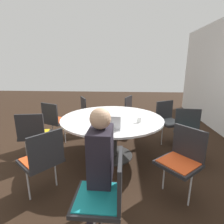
{
  "coord_description": "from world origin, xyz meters",
  "views": [
    {
      "loc": [
        2.88,
        0.19,
        1.6
      ],
      "look_at": [
        0.0,
        0.0,
        0.83
      ],
      "focal_mm": 28.0,
      "sensor_mm": 36.0,
      "label": 1
    }
  ],
  "objects_px": {
    "chair_4": "(133,111)",
    "laptop": "(109,126)",
    "chair_1": "(182,157)",
    "chair_2": "(189,130)",
    "coffee_cup": "(139,120)",
    "chair_3": "(168,118)",
    "handbag": "(184,141)",
    "chair_7": "(34,132)",
    "spiral_notebook": "(98,119)",
    "chair_0": "(105,192)",
    "person_0": "(99,158)",
    "chair_6": "(55,119)",
    "chair_5": "(89,111)",
    "chair_8": "(43,157)"
  },
  "relations": [
    {
      "from": "chair_2",
      "to": "chair_8",
      "type": "distance_m",
      "value": 2.32
    },
    {
      "from": "chair_7",
      "to": "coffee_cup",
      "type": "bearing_deg",
      "value": -8.08
    },
    {
      "from": "chair_8",
      "to": "handbag",
      "type": "bearing_deg",
      "value": -17.15
    },
    {
      "from": "chair_7",
      "to": "laptop",
      "type": "height_order",
      "value": "laptop"
    },
    {
      "from": "chair_2",
      "to": "coffee_cup",
      "type": "bearing_deg",
      "value": 17.98
    },
    {
      "from": "coffee_cup",
      "to": "chair_8",
      "type": "bearing_deg",
      "value": -56.03
    },
    {
      "from": "chair_4",
      "to": "chair_7",
      "type": "bearing_deg",
      "value": -26.1
    },
    {
      "from": "chair_1",
      "to": "chair_6",
      "type": "distance_m",
      "value": 2.55
    },
    {
      "from": "chair_6",
      "to": "spiral_notebook",
      "type": "bearing_deg",
      "value": -6.99
    },
    {
      "from": "chair_3",
      "to": "handbag",
      "type": "relative_size",
      "value": 2.44
    },
    {
      "from": "chair_8",
      "to": "chair_6",
      "type": "bearing_deg",
      "value": 55.14
    },
    {
      "from": "chair_6",
      "to": "spiral_notebook",
      "type": "xyz_separation_m",
      "value": [
        0.61,
        0.99,
        0.2
      ]
    },
    {
      "from": "chair_0",
      "to": "chair_8",
      "type": "bearing_deg",
      "value": 56.79
    },
    {
      "from": "chair_2",
      "to": "person_0",
      "type": "bearing_deg",
      "value": 49.11
    },
    {
      "from": "chair_8",
      "to": "person_0",
      "type": "relative_size",
      "value": 0.71
    },
    {
      "from": "chair_7",
      "to": "chair_8",
      "type": "xyz_separation_m",
      "value": [
        0.77,
        0.51,
        0.0
      ]
    },
    {
      "from": "chair_6",
      "to": "person_0",
      "type": "bearing_deg",
      "value": -32.78
    },
    {
      "from": "person_0",
      "to": "chair_3",
      "type": "bearing_deg",
      "value": -29.01
    },
    {
      "from": "chair_6",
      "to": "person_0",
      "type": "height_order",
      "value": "person_0"
    },
    {
      "from": "chair_1",
      "to": "chair_3",
      "type": "relative_size",
      "value": 1.0
    },
    {
      "from": "chair_1",
      "to": "chair_8",
      "type": "xyz_separation_m",
      "value": [
        0.12,
        -1.68,
        0.0
      ]
    },
    {
      "from": "chair_3",
      "to": "person_0",
      "type": "bearing_deg",
      "value": 32.71
    },
    {
      "from": "chair_5",
      "to": "person_0",
      "type": "relative_size",
      "value": 0.71
    },
    {
      "from": "person_0",
      "to": "handbag",
      "type": "distance_m",
      "value": 2.35
    },
    {
      "from": "chair_0",
      "to": "chair_2",
      "type": "relative_size",
      "value": 1.0
    },
    {
      "from": "chair_0",
      "to": "chair_5",
      "type": "distance_m",
      "value": 2.83
    },
    {
      "from": "chair_2",
      "to": "handbag",
      "type": "bearing_deg",
      "value": -98.74
    },
    {
      "from": "chair_7",
      "to": "chair_1",
      "type": "bearing_deg",
      "value": -26.3
    },
    {
      "from": "chair_1",
      "to": "spiral_notebook",
      "type": "relative_size",
      "value": 3.41
    },
    {
      "from": "chair_1",
      "to": "laptop",
      "type": "distance_m",
      "value": 1.02
    },
    {
      "from": "chair_8",
      "to": "spiral_notebook",
      "type": "xyz_separation_m",
      "value": [
        -0.93,
        0.54,
        0.2
      ]
    },
    {
      "from": "spiral_notebook",
      "to": "handbag",
      "type": "height_order",
      "value": "spiral_notebook"
    },
    {
      "from": "chair_4",
      "to": "person_0",
      "type": "xyz_separation_m",
      "value": [
        2.6,
        -0.47,
        0.19
      ]
    },
    {
      "from": "chair_4",
      "to": "spiral_notebook",
      "type": "bearing_deg",
      "value": -3.47
    },
    {
      "from": "chair_5",
      "to": "person_0",
      "type": "xyz_separation_m",
      "value": [
        2.51,
        0.6,
        0.19
      ]
    },
    {
      "from": "chair_4",
      "to": "coffee_cup",
      "type": "distance_m",
      "value": 1.49
    },
    {
      "from": "laptop",
      "to": "coffee_cup",
      "type": "distance_m",
      "value": 0.56
    },
    {
      "from": "handbag",
      "to": "chair_5",
      "type": "bearing_deg",
      "value": -109.92
    },
    {
      "from": "chair_4",
      "to": "laptop",
      "type": "distance_m",
      "value": 1.87
    },
    {
      "from": "chair_0",
      "to": "chair_2",
      "type": "bearing_deg",
      "value": -37.85
    },
    {
      "from": "chair_4",
      "to": "laptop",
      "type": "height_order",
      "value": "laptop"
    },
    {
      "from": "chair_2",
      "to": "laptop",
      "type": "relative_size",
      "value": 2.58
    },
    {
      "from": "chair_5",
      "to": "chair_1",
      "type": "bearing_deg",
      "value": 10.38
    },
    {
      "from": "chair_8",
      "to": "coffee_cup",
      "type": "distance_m",
      "value": 1.48
    },
    {
      "from": "chair_4",
      "to": "chair_6",
      "type": "bearing_deg",
      "value": -43.17
    },
    {
      "from": "chair_6",
      "to": "handbag",
      "type": "distance_m",
      "value": 2.65
    },
    {
      "from": "chair_3",
      "to": "spiral_notebook",
      "type": "distance_m",
      "value": 1.58
    },
    {
      "from": "chair_0",
      "to": "chair_5",
      "type": "height_order",
      "value": "same"
    },
    {
      "from": "chair_5",
      "to": "chair_7",
      "type": "bearing_deg",
      "value": -50.36
    },
    {
      "from": "chair_2",
      "to": "chair_6",
      "type": "distance_m",
      "value": 2.57
    }
  ]
}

